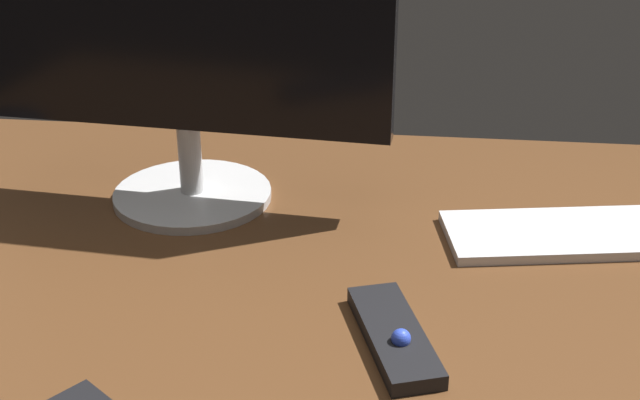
% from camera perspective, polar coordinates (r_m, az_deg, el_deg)
% --- Properties ---
extents(desk, '(1.40, 0.84, 0.02)m').
position_cam_1_polar(desk, '(0.99, 0.04, -5.04)').
color(desk, brown).
rests_on(desk, ground).
extents(monitor, '(0.53, 0.21, 0.44)m').
position_cam_1_polar(monitor, '(1.08, -9.28, 11.83)').
color(monitor, silver).
rests_on(monitor, desk).
extents(keyboard, '(0.47, 0.20, 0.01)m').
position_cam_1_polar(keyboard, '(1.12, 19.98, -2.01)').
color(keyboard, silver).
rests_on(keyboard, desk).
extents(media_remote, '(0.10, 0.18, 0.03)m').
position_cam_1_polar(media_remote, '(0.87, 4.95, -8.95)').
color(media_remote, black).
rests_on(media_remote, desk).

